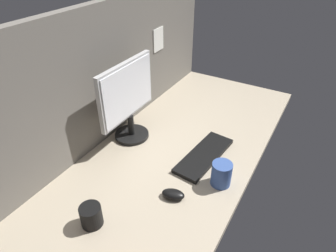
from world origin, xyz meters
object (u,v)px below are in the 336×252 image
Objects in this scene: keyboard at (204,155)px; mouse at (173,194)px; monitor at (128,99)px; mug_black_travel at (91,216)px; mug_ceramic_blue at (221,174)px.

mouse reaches higher than keyboard.
mouse is at bearing -122.77° from monitor.
mug_black_travel is (-56.69, 20.33, 3.34)cm from keyboard.
monitor reaches higher than mug_black_travel.
mug_ceramic_blue reaches higher than mug_black_travel.
mouse is 33.37cm from mug_black_travel.
mug_ceramic_blue is at bearing -127.59° from keyboard.
monitor is 4.31× the size of mouse.
monitor is 46.79cm from keyboard.
keyboard is 30.09cm from mouse.
keyboard is 3.36× the size of mug_ceramic_blue.
monitor is at bearing 80.73° from mug_ceramic_blue.
mug_black_travel is at bearing 142.47° from mug_ceramic_blue.
monitor is at bearing 21.59° from mug_black_travel.
mug_ceramic_blue is (44.01, -33.80, 1.16)cm from mug_black_travel.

